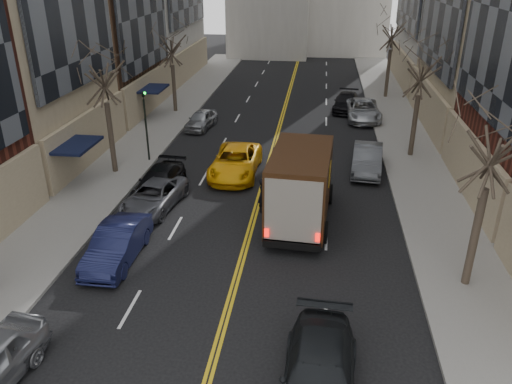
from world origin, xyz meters
TOP-DOWN VIEW (x-y plane):
  - sidewalk_left at (-9.00, 27.00)m, footprint 4.00×66.00m
  - sidewalk_right at (9.00, 27.00)m, footprint 4.00×66.00m
  - tree_lf_mid at (-8.80, 20.00)m, footprint 3.20×3.20m
  - tree_lf_far at (-8.80, 33.00)m, footprint 3.20×3.20m
  - tree_rt_near at (8.80, 11.00)m, footprint 3.20×3.20m
  - tree_rt_mid at (8.80, 25.00)m, footprint 3.20×3.20m
  - tree_rt_far at (8.80, 40.00)m, footprint 3.20×3.20m
  - traffic_signal at (-7.39, 22.00)m, footprint 0.29×0.26m
  - ups_truck at (2.24, 15.47)m, footprint 3.12×6.95m
  - observer_sedan at (3.27, 4.85)m, footprint 2.38×5.33m
  - taxi at (-1.76, 20.74)m, footprint 2.60×5.61m
  - pedestrian at (0.36, 16.26)m, footprint 0.56×0.71m
  - parked_lf_b at (-5.10, 11.06)m, footprint 1.59×4.56m
  - parked_lf_c at (-5.10, 15.92)m, footprint 2.77×4.91m
  - parked_lf_d at (-5.36, 17.65)m, footprint 2.15×4.75m
  - parked_lf_e at (-5.74, 29.11)m, footprint 2.08×4.05m
  - parked_rt_a at (5.85, 22.18)m, footprint 2.10×4.86m
  - parked_rt_b at (6.30, 32.95)m, footprint 2.71×5.54m
  - parked_rt_c at (5.10, 35.40)m, footprint 2.50×4.95m

SIDE VIEW (x-z plane):
  - sidewalk_left at x=-9.00m, z-range 0.00..0.15m
  - sidewalk_right at x=9.00m, z-range 0.00..0.15m
  - parked_lf_c at x=-5.10m, z-range 0.00..1.30m
  - parked_lf_e at x=-5.74m, z-range 0.00..1.32m
  - parked_lf_d at x=-5.36m, z-range 0.00..1.35m
  - parked_rt_c at x=5.10m, z-range 0.00..1.38m
  - parked_lf_b at x=-5.10m, z-range 0.00..1.50m
  - parked_rt_b at x=6.30m, z-range 0.00..1.51m
  - observer_sedan at x=3.27m, z-range 0.00..1.52m
  - taxi at x=-1.76m, z-range 0.00..1.56m
  - parked_rt_a at x=5.85m, z-range 0.00..1.56m
  - pedestrian at x=0.36m, z-range 0.00..1.73m
  - ups_truck at x=2.24m, z-range 0.01..3.74m
  - traffic_signal at x=-7.39m, z-range 0.47..5.17m
  - tree_lf_far at x=-8.80m, z-range 1.97..10.08m
  - tree_rt_mid at x=8.80m, z-range 2.01..10.33m
  - tree_rt_near at x=8.80m, z-range 2.10..10.81m
  - tree_lf_mid at x=-8.80m, z-range 2.14..11.05m
  - tree_rt_far at x=8.80m, z-range 2.19..11.29m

